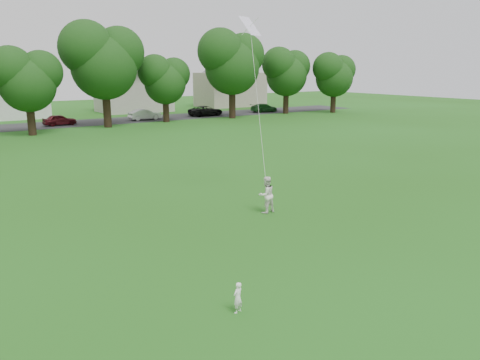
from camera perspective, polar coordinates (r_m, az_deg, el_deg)
ground at (r=15.03m, az=5.37°, el=-9.89°), size 160.00×160.00×0.00m
street at (r=53.63m, az=-24.73°, el=5.94°), size 90.00×7.00×0.01m
toddler at (r=11.97m, az=-0.28°, el=-14.14°), size 0.34×0.28×0.81m
older_boy at (r=19.60m, az=3.22°, el=-1.81°), size 0.78×0.62×1.56m
kite at (r=20.38m, az=2.20°, el=9.25°), size 1.26×1.90×7.37m
tree_row at (r=47.69m, az=-22.26°, el=12.96°), size 79.34×9.15×10.76m
parked_cars at (r=52.67m, az=-24.09°, el=6.56°), size 64.51×2.29×1.27m
house_row at (r=63.37m, az=-25.71°, el=11.30°), size 77.66×14.09×9.95m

